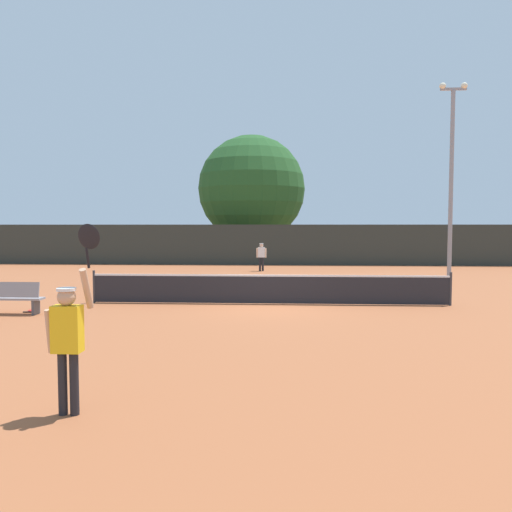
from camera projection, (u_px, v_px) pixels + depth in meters
The scene contains 11 objects.
ground_plane at pixel (269, 304), 16.25m from camera, with size 120.00×120.00×0.00m, color #9E5633.
tennis_net at pixel (269, 288), 16.22m from camera, with size 11.67×0.08×1.07m.
perimeter_fence at pixel (276, 245), 32.34m from camera, with size 38.34×0.12×2.62m, color #2D332D.
player_serving at pixel (68, 331), 6.68m from camera, with size 0.67×0.40×2.58m.
player_receiving at pixel (261, 254), 28.01m from camera, with size 0.57×0.23×1.56m.
tennis_ball at pixel (299, 289), 19.85m from camera, with size 0.07×0.07×0.07m, color #CCE033.
spare_racket at pixel (33, 310), 14.91m from camera, with size 0.28×0.52×0.04m.
courtside_bench at pixel (11, 298), 14.33m from camera, with size 1.80×0.44×0.95m.
light_pole at pixel (451, 171), 21.42m from camera, with size 1.18×0.28×8.62m.
large_tree at pixel (252, 189), 37.93m from camera, with size 8.09×8.09×9.38m.
parked_car_near at pixel (362, 249), 37.99m from camera, with size 1.96×4.23×1.69m.
Camera 1 is at (0.46, -16.12, 2.55)m, focal length 35.05 mm.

